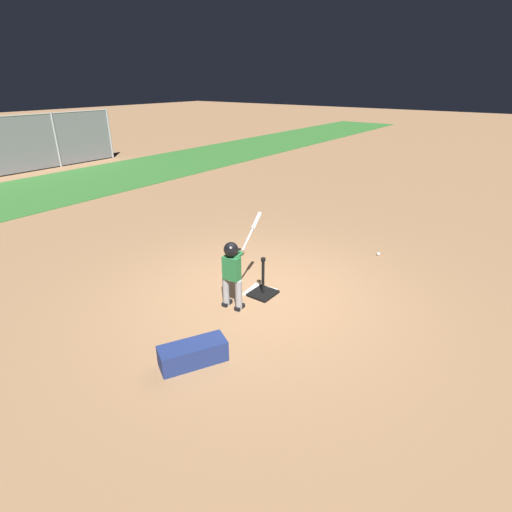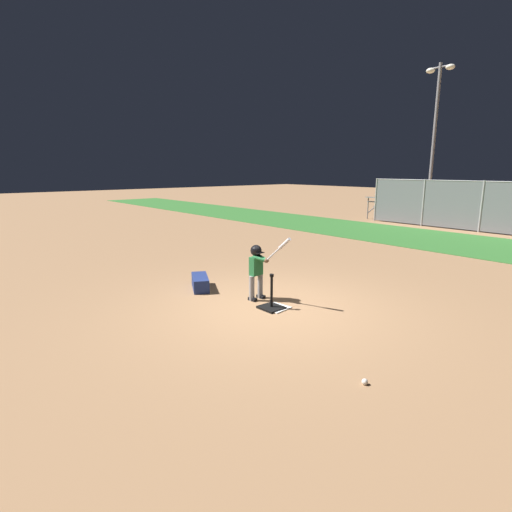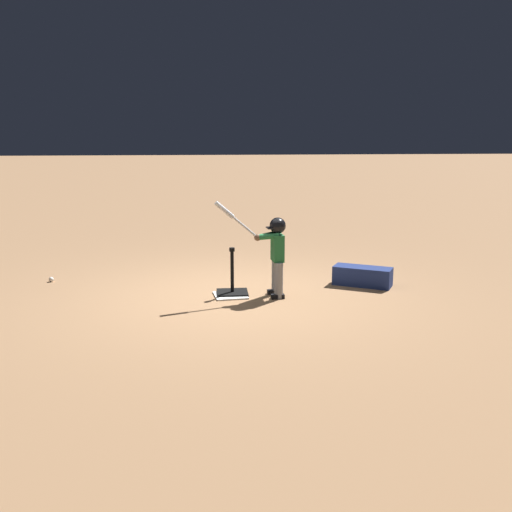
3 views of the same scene
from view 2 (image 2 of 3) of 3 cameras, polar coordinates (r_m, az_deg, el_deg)
name	(u,v)px [view 2 (image 2 of 3)]	position (r m, az deg, el deg)	size (l,w,h in m)	color
ground_plane	(273,308)	(7.51, 2.39, -7.41)	(90.00, 90.00, 0.00)	#99704C
grass_outfield_strip	(479,246)	(15.45, 29.26, 1.31)	(56.00, 4.42, 0.02)	#33702D
home_plate	(276,308)	(7.49, 2.81, -7.39)	(0.44, 0.44, 0.02)	white
batting_tee	(271,304)	(7.44, 2.22, -6.87)	(0.43, 0.39, 0.67)	black
batter_child	(258,265)	(7.77, 0.22, -1.31)	(0.97, 0.35, 1.34)	gray
baseball	(365,382)	(5.18, 15.27, -16.94)	(0.07, 0.07, 0.07)	white
bleachers_right_center	(405,209)	(21.68, 20.57, 6.32)	(3.41, 2.22, 1.16)	gray
equipment_bag	(200,282)	(8.71, -7.98, -3.76)	(0.84, 0.32, 0.28)	navy
field_light_pole	(436,116)	(28.44, 24.32, 17.74)	(1.76, 0.44, 8.82)	slate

